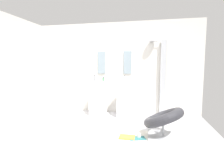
{
  "coord_description": "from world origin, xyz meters",
  "views": [
    {
      "loc": [
        0.99,
        -3.41,
        1.39
      ],
      "look_at": [
        0.15,
        0.55,
        0.95
      ],
      "focal_mm": 28.14,
      "sensor_mm": 36.0,
      "label": 1
    }
  ],
  "objects_px": {
    "magazine_teal": "(137,138)",
    "soap_bottle_green": "(103,79)",
    "shower_column": "(162,76)",
    "coffee_mug": "(139,135)",
    "pedestal_sink_right": "(125,99)",
    "magazine_ochre": "(127,137)",
    "lounge_chair": "(163,120)",
    "soap_bottle_white": "(125,79)",
    "pedestal_sink_left": "(98,98)",
    "soap_bottle_grey": "(95,79)"
  },
  "relations": [
    {
      "from": "magazine_teal",
      "to": "soap_bottle_green",
      "type": "relative_size",
      "value": 2.43
    },
    {
      "from": "coffee_mug",
      "to": "soap_bottle_white",
      "type": "distance_m",
      "value": 1.81
    },
    {
      "from": "shower_column",
      "to": "lounge_chair",
      "type": "xyz_separation_m",
      "value": [
        -0.07,
        -1.58,
        -0.73
      ]
    },
    {
      "from": "coffee_mug",
      "to": "magazine_teal",
      "type": "bearing_deg",
      "value": -117.38
    },
    {
      "from": "pedestal_sink_right",
      "to": "coffee_mug",
      "type": "xyz_separation_m",
      "value": [
        0.44,
        -1.34,
        -0.44
      ]
    },
    {
      "from": "pedestal_sink_right",
      "to": "magazine_ochre",
      "type": "bearing_deg",
      "value": -80.84
    },
    {
      "from": "shower_column",
      "to": "magazine_teal",
      "type": "height_order",
      "value": "shower_column"
    },
    {
      "from": "lounge_chair",
      "to": "soap_bottle_grey",
      "type": "bearing_deg",
      "value": 146.62
    },
    {
      "from": "soap_bottle_green",
      "to": "shower_column",
      "type": "bearing_deg",
      "value": 10.65
    },
    {
      "from": "shower_column",
      "to": "coffee_mug",
      "type": "bearing_deg",
      "value": -106.9
    },
    {
      "from": "magazine_teal",
      "to": "soap_bottle_green",
      "type": "bearing_deg",
      "value": 108.68
    },
    {
      "from": "lounge_chair",
      "to": "coffee_mug",
      "type": "height_order",
      "value": "lounge_chair"
    },
    {
      "from": "soap_bottle_green",
      "to": "coffee_mug",
      "type": "bearing_deg",
      "value": -52.67
    },
    {
      "from": "magazine_teal",
      "to": "coffee_mug",
      "type": "height_order",
      "value": "coffee_mug"
    },
    {
      "from": "magazine_ochre",
      "to": "soap_bottle_green",
      "type": "bearing_deg",
      "value": 120.18
    },
    {
      "from": "soap_bottle_white",
      "to": "coffee_mug",
      "type": "bearing_deg",
      "value": -71.72
    },
    {
      "from": "pedestal_sink_right",
      "to": "magazine_teal",
      "type": "height_order",
      "value": "pedestal_sink_right"
    },
    {
      "from": "magazine_teal",
      "to": "pedestal_sink_right",
      "type": "bearing_deg",
      "value": 89.71
    },
    {
      "from": "shower_column",
      "to": "magazine_ochre",
      "type": "height_order",
      "value": "shower_column"
    },
    {
      "from": "soap_bottle_grey",
      "to": "pedestal_sink_right",
      "type": "bearing_deg",
      "value": 7.79
    },
    {
      "from": "shower_column",
      "to": "magazine_teal",
      "type": "relative_size",
      "value": 6.9
    },
    {
      "from": "pedestal_sink_left",
      "to": "pedestal_sink_right",
      "type": "xyz_separation_m",
      "value": [
        0.76,
        0.0,
        0.0
      ]
    },
    {
      "from": "pedestal_sink_right",
      "to": "shower_column",
      "type": "height_order",
      "value": "shower_column"
    },
    {
      "from": "soap_bottle_grey",
      "to": "magazine_teal",
      "type": "bearing_deg",
      "value": -46.23
    },
    {
      "from": "magazine_ochre",
      "to": "shower_column",
      "type": "bearing_deg",
      "value": 67.11
    },
    {
      "from": "soap_bottle_white",
      "to": "soap_bottle_green",
      "type": "height_order",
      "value": "soap_bottle_white"
    },
    {
      "from": "magazine_teal",
      "to": "soap_bottle_green",
      "type": "height_order",
      "value": "soap_bottle_green"
    },
    {
      "from": "pedestal_sink_right",
      "to": "shower_column",
      "type": "xyz_separation_m",
      "value": [
        0.96,
        0.35,
        0.59
      ]
    },
    {
      "from": "magazine_teal",
      "to": "pedestal_sink_left",
      "type": "bearing_deg",
      "value": 113.25
    },
    {
      "from": "lounge_chair",
      "to": "magazine_teal",
      "type": "xyz_separation_m",
      "value": [
        -0.47,
        -0.16,
        -0.33
      ]
    },
    {
      "from": "lounge_chair",
      "to": "soap_bottle_white",
      "type": "distance_m",
      "value": 1.77
    },
    {
      "from": "magazine_ochre",
      "to": "magazine_teal",
      "type": "height_order",
      "value": "magazine_ochre"
    },
    {
      "from": "magazine_ochre",
      "to": "coffee_mug",
      "type": "xyz_separation_m",
      "value": [
        0.22,
        0.05,
        0.03
      ]
    },
    {
      "from": "lounge_chair",
      "to": "soap_bottle_grey",
      "type": "relative_size",
      "value": 5.45
    },
    {
      "from": "pedestal_sink_left",
      "to": "magazine_teal",
      "type": "xyz_separation_m",
      "value": [
        1.18,
        -1.4,
        -0.47
      ]
    },
    {
      "from": "pedestal_sink_left",
      "to": "coffee_mug",
      "type": "xyz_separation_m",
      "value": [
        1.21,
        -1.34,
        -0.44
      ]
    },
    {
      "from": "magazine_ochre",
      "to": "soap_bottle_white",
      "type": "bearing_deg",
      "value": 99.72
    },
    {
      "from": "lounge_chair",
      "to": "magazine_ochre",
      "type": "height_order",
      "value": "lounge_chair"
    },
    {
      "from": "lounge_chair",
      "to": "soap_bottle_white",
      "type": "height_order",
      "value": "soap_bottle_white"
    },
    {
      "from": "pedestal_sink_right",
      "to": "magazine_ochre",
      "type": "xyz_separation_m",
      "value": [
        0.23,
        -1.4,
        -0.47
      ]
    },
    {
      "from": "coffee_mug",
      "to": "soap_bottle_green",
      "type": "xyz_separation_m",
      "value": [
        -1.06,
        1.4,
        0.94
      ]
    },
    {
      "from": "magazine_ochre",
      "to": "pedestal_sink_left",
      "type": "bearing_deg",
      "value": 125.18
    },
    {
      "from": "pedestal_sink_right",
      "to": "lounge_chair",
      "type": "distance_m",
      "value": 1.53
    },
    {
      "from": "magazine_teal",
      "to": "soap_bottle_grey",
      "type": "distance_m",
      "value": 2.05
    },
    {
      "from": "soap_bottle_grey",
      "to": "pedestal_sink_left",
      "type": "bearing_deg",
      "value": 65.07
    },
    {
      "from": "magazine_ochre",
      "to": "magazine_teal",
      "type": "xyz_separation_m",
      "value": [
        0.19,
        -0.0,
        -0.0
      ]
    },
    {
      "from": "soap_bottle_white",
      "to": "soap_bottle_green",
      "type": "distance_m",
      "value": 0.59
    },
    {
      "from": "lounge_chair",
      "to": "soap_bottle_grey",
      "type": "height_order",
      "value": "soap_bottle_grey"
    },
    {
      "from": "pedestal_sink_right",
      "to": "shower_column",
      "type": "distance_m",
      "value": 1.18
    },
    {
      "from": "magazine_teal",
      "to": "soap_bottle_grey",
      "type": "height_order",
      "value": "soap_bottle_grey"
    }
  ]
}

